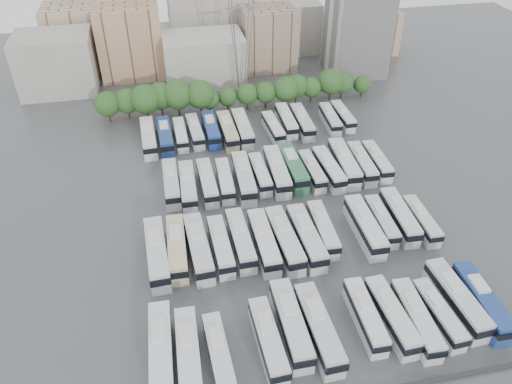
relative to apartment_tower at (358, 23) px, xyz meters
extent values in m
plane|color=#424447|center=(-34.00, -58.00, -13.00)|extent=(220.00, 220.00, 0.00)
cylinder|color=black|center=(-63.73, -15.98, -11.83)|extent=(0.36, 0.36, 2.34)
sphere|color=#234C1E|center=(-63.73, -15.98, -8.65)|extent=(5.62, 5.62, 5.62)
cylinder|color=black|center=(-59.48, -15.25, -11.83)|extent=(0.36, 0.36, 2.34)
sphere|color=#234C1E|center=(-59.48, -15.25, -8.66)|extent=(5.61, 5.61, 5.61)
cylinder|color=black|center=(-55.37, -16.75, -11.63)|extent=(0.36, 0.36, 2.74)
sphere|color=#234C1E|center=(-55.37, -16.75, -7.91)|extent=(6.57, 6.57, 6.57)
cylinder|color=black|center=(-51.98, -15.17, -11.71)|extent=(0.36, 0.36, 2.58)
sphere|color=#234C1E|center=(-51.98, -15.17, -8.20)|extent=(6.20, 6.20, 6.20)
cylinder|color=black|center=(-48.20, -16.18, -11.57)|extent=(0.36, 0.36, 2.86)
sphere|color=#234C1E|center=(-48.20, -16.18, -7.69)|extent=(6.86, 6.86, 6.86)
cylinder|color=black|center=(-43.15, -16.68, -11.64)|extent=(0.36, 0.36, 2.72)
sphere|color=#234C1E|center=(-43.15, -16.68, -7.94)|extent=(6.54, 6.54, 6.54)
cylinder|color=black|center=(-41.08, -16.40, -12.07)|extent=(0.36, 0.36, 1.86)
sphere|color=#234C1E|center=(-41.08, -16.40, -9.55)|extent=(4.45, 4.45, 4.45)
cylinder|color=black|center=(-36.84, -15.81, -12.08)|extent=(0.36, 0.36, 1.85)
sphere|color=#234C1E|center=(-36.84, -15.81, -9.57)|extent=(4.43, 4.43, 4.43)
cylinder|color=black|center=(-32.25, -16.10, -11.98)|extent=(0.36, 0.36, 2.05)
sphere|color=#234C1E|center=(-32.25, -16.10, -9.20)|extent=(4.91, 4.91, 4.91)
cylinder|color=black|center=(-27.91, -16.26, -11.95)|extent=(0.36, 0.36, 2.10)
sphere|color=#234C1E|center=(-27.91, -16.26, -9.11)|extent=(5.03, 5.03, 5.03)
cylinder|color=black|center=(-23.23, -16.83, -11.78)|extent=(0.36, 0.36, 2.43)
sphere|color=#234C1E|center=(-23.23, -16.83, -8.48)|extent=(5.84, 5.84, 5.84)
cylinder|color=black|center=(-20.27, -15.18, -11.85)|extent=(0.36, 0.36, 2.31)
sphere|color=#234C1E|center=(-20.27, -15.18, -8.72)|extent=(5.54, 5.54, 5.54)
cylinder|color=black|center=(-16.60, -15.48, -11.99)|extent=(0.36, 0.36, 2.02)
sphere|color=#234C1E|center=(-16.60, -15.48, -9.24)|extent=(4.85, 4.85, 4.85)
cylinder|color=black|center=(-11.80, -15.41, -11.71)|extent=(0.36, 0.36, 2.58)
sphere|color=#234C1E|center=(-11.80, -15.41, -8.21)|extent=(6.19, 6.19, 6.19)
cylinder|color=black|center=(-8.74, -15.16, -11.89)|extent=(0.36, 0.36, 2.23)
sphere|color=#234C1E|center=(-8.74, -15.16, -8.86)|extent=(5.35, 5.35, 5.35)
cylinder|color=black|center=(-3.66, -15.25, -12.11)|extent=(0.36, 0.36, 1.78)
sphere|color=#234C1E|center=(-3.66, -15.25, -9.70)|extent=(4.26, 4.26, 4.26)
cube|color=#9E998E|center=(-76.00, 4.00, -6.00)|extent=(18.00, 14.00, 14.00)
cube|color=tan|center=(-58.00, 10.00, -4.00)|extent=(16.00, 12.00, 18.00)
cube|color=#ADA89E|center=(-40.00, 2.00, -7.00)|extent=(20.00, 14.00, 12.00)
cube|color=gray|center=(-22.00, 8.00, -5.00)|extent=(14.00, 12.00, 16.00)
cube|color=gray|center=(-36.00, 22.00, -3.00)|extent=(22.00, 16.00, 20.00)
cube|color=tan|center=(-72.00, 20.00, -5.00)|extent=(16.00, 14.00, 16.00)
cube|color=#A39E93|center=(-14.00, 20.00, -6.00)|extent=(18.00, 14.00, 14.00)
cube|color=tan|center=(10.00, 14.00, -7.00)|extent=(14.00, 12.00, 12.00)
cube|color=gray|center=(-48.00, 16.00, -8.00)|extent=(12.00, 10.00, 10.00)
cube|color=silver|center=(0.00, 0.00, 0.00)|extent=(14.00, 14.00, 26.00)
cylinder|color=slate|center=(-34.00, -10.00, 4.00)|extent=(2.90, 2.91, 33.83)
cylinder|color=slate|center=(-34.00, -6.00, 4.00)|extent=(2.90, 2.91, 33.83)
cylinder|color=slate|center=(-30.00, -10.00, 4.00)|extent=(2.90, 2.91, 33.83)
cylinder|color=slate|center=(-30.00, -6.00, 4.00)|extent=(2.90, 2.91, 33.83)
cube|color=slate|center=(-32.00, -8.00, 8.08)|extent=(7.00, 0.30, 0.30)
cube|color=silver|center=(-55.60, -81.27, -11.19)|extent=(3.06, 12.82, 3.61)
cube|color=black|center=(-55.61, -81.43, -10.50)|extent=(3.20, 13.01, 1.06)
cube|color=silver|center=(-55.56, -79.68, -9.15)|extent=(1.90, 3.45, 0.47)
cube|color=silver|center=(-52.38, -82.71, -11.23)|extent=(2.97, 12.53, 3.53)
cube|color=black|center=(-52.38, -82.87, -10.56)|extent=(3.10, 12.72, 1.04)
cube|color=silver|center=(-52.34, -81.15, -9.24)|extent=(1.85, 3.37, 0.46)
cube|color=silver|center=(-48.76, -83.07, -11.47)|extent=(2.77, 10.89, 3.06)
cube|color=black|center=(-48.75, -83.20, -10.88)|extent=(2.88, 11.06, 0.90)
cube|color=silver|center=(-48.82, -81.72, -9.74)|extent=(1.66, 2.95, 0.40)
cube|color=silver|center=(-42.40, -82.44, -11.34)|extent=(2.81, 11.79, 3.32)
cube|color=black|center=(-42.39, -82.59, -10.70)|extent=(2.93, 11.97, 0.98)
cube|color=silver|center=(-42.44, -80.97, -9.46)|extent=(1.75, 3.17, 0.43)
cube|color=silver|center=(-38.99, -80.65, -11.18)|extent=(2.74, 12.84, 3.64)
cube|color=black|center=(-38.99, -80.81, -10.49)|extent=(2.87, 13.03, 1.07)
cube|color=silver|center=(-38.99, -79.05, -9.13)|extent=(1.82, 3.43, 0.47)
cube|color=silver|center=(-35.69, -82.09, -11.17)|extent=(3.09, 12.98, 3.66)
cube|color=black|center=(-35.68, -82.25, -10.47)|extent=(3.23, 13.18, 1.08)
cube|color=silver|center=(-35.73, -80.47, -9.10)|extent=(1.92, 3.49, 0.47)
cube|color=silver|center=(-28.96, -81.24, -11.41)|extent=(2.64, 11.27, 3.18)
cube|color=black|center=(-28.96, -81.38, -10.80)|extent=(2.76, 11.44, 0.93)
cube|color=silver|center=(-28.93, -79.84, -9.62)|extent=(1.66, 3.03, 0.41)
cube|color=silver|center=(-25.64, -82.01, -11.32)|extent=(2.97, 11.97, 3.37)
cube|color=black|center=(-25.64, -82.16, -10.67)|extent=(3.10, 12.15, 0.99)
cube|color=silver|center=(-25.70, -80.52, -9.42)|extent=(1.80, 3.23, 0.44)
cube|color=silver|center=(-22.66, -83.12, -11.33)|extent=(3.00, 11.87, 3.34)
cube|color=black|center=(-22.67, -83.27, -10.69)|extent=(3.13, 12.05, 0.98)
cube|color=silver|center=(-22.60, -81.65, -9.45)|extent=(1.80, 3.21, 0.43)
cube|color=silver|center=(-19.29, -82.83, -11.49)|extent=(2.76, 10.72, 3.01)
cube|color=black|center=(-19.28, -82.96, -10.92)|extent=(2.88, 10.89, 0.89)
cube|color=silver|center=(-19.35, -81.50, -9.79)|extent=(1.64, 2.90, 0.39)
cube|color=silver|center=(-15.85, -81.19, -11.21)|extent=(3.23, 12.77, 3.59)
cube|color=black|center=(-15.84, -81.35, -10.52)|extent=(3.36, 12.96, 1.06)
cube|color=silver|center=(-15.91, -79.61, -9.18)|extent=(1.94, 3.45, 0.46)
cube|color=navy|center=(-12.66, -82.20, -11.26)|extent=(3.13, 12.38, 3.48)
cube|color=black|center=(-12.67, -82.35, -10.59)|extent=(3.26, 12.57, 1.02)
cube|color=silver|center=(-12.60, -80.66, -9.29)|extent=(1.88, 3.35, 0.45)
cube|color=silver|center=(-55.32, -63.87, -11.11)|extent=(3.34, 13.44, 3.78)
cube|color=black|center=(-55.31, -64.03, -10.39)|extent=(3.48, 13.65, 1.11)
cube|color=silver|center=(-55.38, -62.20, -8.97)|extent=(2.02, 3.63, 0.49)
cube|color=beige|center=(-52.28, -63.25, -11.23)|extent=(3.00, 12.59, 3.55)
cube|color=black|center=(-52.29, -63.40, -10.55)|extent=(3.13, 12.79, 1.04)
cube|color=silver|center=(-52.24, -61.68, -9.22)|extent=(1.87, 3.39, 0.46)
cube|color=silver|center=(-49.06, -63.91, -11.15)|extent=(3.40, 13.16, 3.69)
cube|color=black|center=(-49.05, -64.07, -10.45)|extent=(3.54, 13.36, 1.09)
cube|color=silver|center=(-49.14, -62.28, -9.07)|extent=(2.01, 3.56, 0.48)
cube|color=silver|center=(-45.67, -63.97, -11.36)|extent=(2.76, 11.64, 3.28)
cube|color=black|center=(-45.66, -64.12, -10.73)|extent=(2.88, 11.82, 0.97)
cube|color=silver|center=(-45.70, -62.52, -9.51)|extent=(1.72, 3.13, 0.42)
cube|color=silver|center=(-42.44, -63.26, -11.27)|extent=(2.87, 12.26, 3.46)
cube|color=black|center=(-42.44, -63.42, -10.61)|extent=(2.99, 12.45, 1.02)
cube|color=silver|center=(-42.47, -61.74, -9.32)|extent=(1.80, 3.29, 0.45)
cube|color=silver|center=(-39.00, -64.50, -11.21)|extent=(2.76, 12.64, 3.58)
cube|color=black|center=(-39.00, -64.66, -10.53)|extent=(2.88, 12.83, 1.05)
cube|color=silver|center=(-39.01, -62.92, -9.19)|extent=(1.81, 3.38, 0.46)
cube|color=silver|center=(-35.77, -64.79, -11.15)|extent=(3.44, 13.19, 3.70)
cube|color=black|center=(-35.76, -64.95, -10.44)|extent=(3.58, 13.39, 1.09)
cube|color=silver|center=(-35.85, -63.16, -9.06)|extent=(2.03, 3.57, 0.48)
cube|color=silver|center=(-32.29, -64.91, -11.16)|extent=(3.14, 13.04, 3.67)
cube|color=black|center=(-32.29, -65.07, -10.46)|extent=(3.27, 13.24, 1.08)
cube|color=silver|center=(-32.34, -63.29, -9.09)|extent=(1.94, 3.51, 0.48)
cube|color=silver|center=(-29.06, -63.31, -11.37)|extent=(2.89, 11.59, 3.26)
cube|color=black|center=(-29.06, -63.46, -10.75)|extent=(3.01, 11.77, 0.96)
cube|color=silver|center=(-29.00, -61.88, -9.53)|extent=(1.75, 3.13, 0.42)
cube|color=silver|center=(-22.31, -64.26, -11.18)|extent=(2.95, 12.87, 3.63)
cube|color=black|center=(-22.32, -64.42, -10.49)|extent=(3.08, 13.06, 1.07)
cube|color=silver|center=(-22.28, -62.66, -9.13)|extent=(1.88, 3.45, 0.47)
cube|color=silver|center=(-18.99, -63.17, -11.47)|extent=(2.78, 10.89, 3.06)
cube|color=black|center=(-19.00, -63.31, -10.89)|extent=(2.89, 11.05, 0.90)
cube|color=silver|center=(-18.93, -61.82, -9.74)|extent=(1.66, 2.94, 0.40)
cube|color=silver|center=(-15.67, -62.88, -11.27)|extent=(3.22, 12.30, 3.45)
cube|color=black|center=(-15.68, -63.03, -10.61)|extent=(3.35, 12.49, 1.02)
cube|color=silver|center=(-15.59, -61.36, -9.32)|extent=(1.89, 3.34, 0.45)
cube|color=silver|center=(-12.49, -64.34, -11.50)|extent=(2.48, 10.63, 3.00)
cube|color=black|center=(-12.49, -64.47, -10.93)|extent=(2.59, 10.79, 0.88)
cube|color=silver|center=(-12.46, -63.02, -9.81)|extent=(1.56, 2.86, 0.39)
cube|color=silver|center=(-51.96, -45.63, -11.30)|extent=(2.60, 12.03, 3.41)
cube|color=black|center=(-51.96, -45.78, -10.65)|extent=(2.72, 12.21, 1.00)
cube|color=silver|center=(-51.96, -44.13, -9.37)|extent=(1.71, 3.21, 0.44)
cube|color=silver|center=(-49.07, -47.17, -11.28)|extent=(2.94, 12.24, 3.45)
cube|color=black|center=(-49.08, -47.32, -10.62)|extent=(3.07, 12.42, 1.01)
cube|color=silver|center=(-49.03, -45.65, -9.33)|extent=(1.82, 3.29, 0.45)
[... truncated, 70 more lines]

